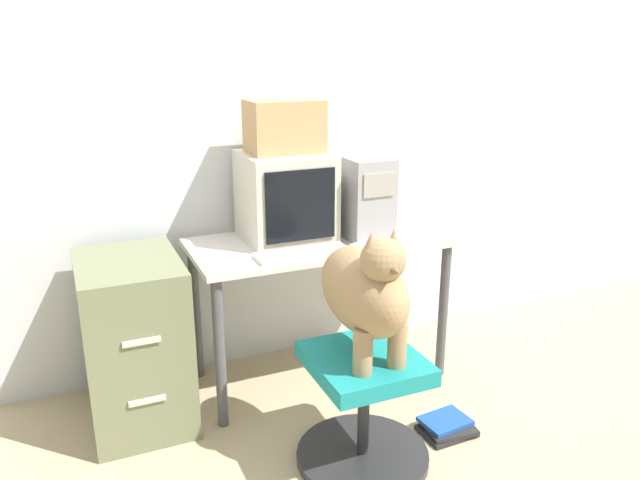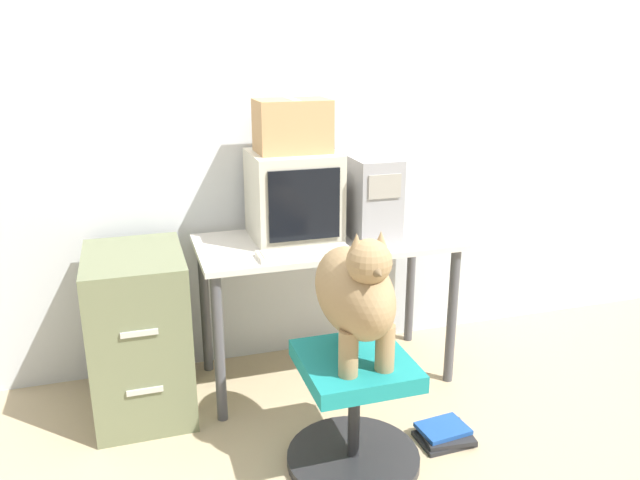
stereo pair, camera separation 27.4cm
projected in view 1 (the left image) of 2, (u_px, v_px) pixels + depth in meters
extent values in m
plane|color=tan|center=(343.00, 402.00, 3.11)|extent=(12.00, 12.00, 0.00)
cube|color=silver|center=(293.00, 124.00, 3.29)|extent=(8.00, 0.05, 2.60)
cube|color=silver|center=(320.00, 242.00, 3.14)|extent=(1.30, 0.59, 0.03)
cylinder|color=#4C4C51|center=(220.00, 354.00, 2.81)|extent=(0.05, 0.05, 0.73)
cylinder|color=#4C4C51|center=(443.00, 311.00, 3.26)|extent=(0.05, 0.05, 0.73)
cylinder|color=#4C4C51|center=(196.00, 312.00, 3.24)|extent=(0.05, 0.05, 0.73)
cylinder|color=#4C4C51|center=(396.00, 279.00, 3.69)|extent=(0.05, 0.05, 0.73)
cube|color=beige|center=(286.00, 196.00, 3.09)|extent=(0.42, 0.40, 0.44)
cube|color=black|center=(301.00, 206.00, 2.91)|extent=(0.35, 0.01, 0.34)
cube|color=#99999E|center=(358.00, 194.00, 3.19)|extent=(0.22, 0.44, 0.41)
cube|color=#9E998E|center=(379.00, 185.00, 2.96)|extent=(0.16, 0.01, 0.11)
cube|color=beige|center=(303.00, 254.00, 2.89)|extent=(0.44, 0.14, 0.02)
cube|color=beige|center=(303.00, 251.00, 2.88)|extent=(0.40, 0.12, 0.00)
ellipsoid|color=silver|center=(356.00, 246.00, 2.99)|extent=(0.07, 0.04, 0.03)
cylinder|color=#262628|center=(362.00, 455.00, 2.67)|extent=(0.57, 0.57, 0.04)
cylinder|color=#262628|center=(363.00, 412.00, 2.61)|extent=(0.05, 0.05, 0.39)
cube|color=teal|center=(365.00, 363.00, 2.54)|extent=(0.43, 0.46, 0.07)
ellipsoid|color=#9E7F56|center=(363.00, 291.00, 2.47)|extent=(0.27, 0.55, 0.34)
cylinder|color=#9E7F56|center=(363.00, 351.00, 2.36)|extent=(0.08, 0.08, 0.19)
cylinder|color=#9E7F56|center=(397.00, 344.00, 2.42)|extent=(0.08, 0.08, 0.19)
sphere|color=#9E7F56|center=(383.00, 260.00, 2.28)|extent=(0.17, 0.17, 0.17)
cone|color=brown|center=(393.00, 270.00, 2.22)|extent=(0.08, 0.09, 0.08)
cone|color=#9E7F56|center=(371.00, 242.00, 2.25)|extent=(0.06, 0.06, 0.08)
cone|color=#9E7F56|center=(394.00, 239.00, 2.28)|extent=(0.06, 0.06, 0.08)
torus|color=red|center=(380.00, 274.00, 2.32)|extent=(0.12, 0.12, 0.02)
cube|color=#6B7251|center=(135.00, 342.00, 2.86)|extent=(0.45, 0.58, 0.79)
cube|color=beige|center=(142.00, 342.00, 2.56)|extent=(0.16, 0.01, 0.02)
cube|color=beige|center=(147.00, 401.00, 2.65)|extent=(0.16, 0.01, 0.02)
cube|color=tan|center=(284.00, 126.00, 2.98)|extent=(0.35, 0.24, 0.25)
cube|color=beige|center=(284.00, 99.00, 2.94)|extent=(0.04, 0.23, 0.00)
cube|color=#262628|center=(447.00, 431.00, 2.86)|extent=(0.24, 0.19, 0.02)
cube|color=#262628|center=(448.00, 426.00, 2.86)|extent=(0.24, 0.21, 0.02)
cube|color=#1E4C9E|center=(445.00, 421.00, 2.87)|extent=(0.23, 0.18, 0.02)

